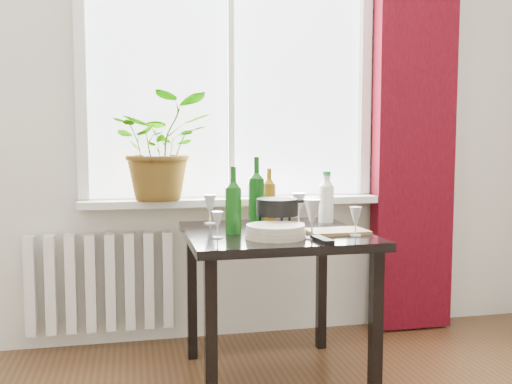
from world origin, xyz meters
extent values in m
cube|color=white|center=(0.00, 2.22, 1.60)|extent=(1.72, 0.08, 1.62)
cube|color=silver|center=(0.00, 2.15, 0.82)|extent=(1.72, 0.20, 0.04)
cube|color=#3C050E|center=(1.12, 2.12, 1.30)|extent=(0.50, 0.12, 2.56)
cube|color=white|center=(-0.75, 2.18, 0.38)|extent=(0.80, 0.10, 0.55)
cube|color=black|center=(0.10, 1.55, 0.72)|extent=(0.85, 0.85, 0.04)
cube|color=black|center=(-0.27, 1.19, 0.35)|extent=(0.05, 0.05, 0.70)
cube|color=black|center=(-0.27, 1.92, 0.35)|extent=(0.05, 0.05, 0.70)
cube|color=black|center=(0.46, 1.19, 0.35)|extent=(0.05, 0.05, 0.70)
cube|color=black|center=(0.46, 1.92, 0.35)|extent=(0.05, 0.05, 0.70)
imported|color=#2A6F1D|center=(-0.40, 2.11, 1.14)|extent=(0.56, 0.49, 0.59)
cylinder|color=beige|center=(0.05, 1.36, 0.77)|extent=(0.28, 0.28, 0.06)
cube|color=black|center=(0.23, 1.23, 0.75)|extent=(0.06, 0.16, 0.02)
cube|color=olive|center=(0.37, 1.43, 0.75)|extent=(0.29, 0.19, 0.02)
camera|label=1|loc=(-0.58, -1.08, 1.17)|focal=40.00mm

